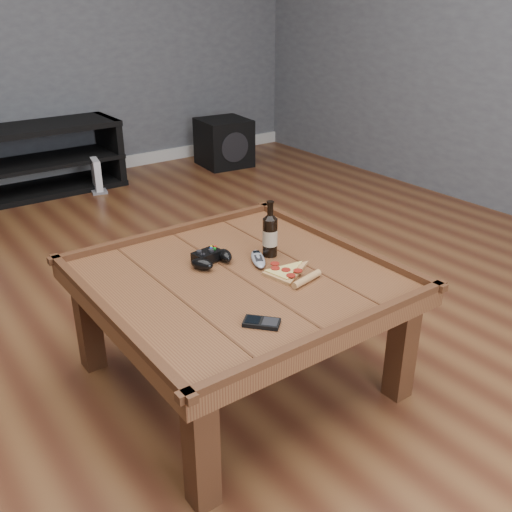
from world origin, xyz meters
TOP-DOWN VIEW (x-y plane):
  - ground at (0.00, 0.00)m, footprint 6.00×6.00m
  - baseboard at (0.00, 2.99)m, footprint 5.00×0.02m
  - coffee_table at (0.00, 0.00)m, footprint 1.03×1.03m
  - media_console at (0.00, 2.75)m, footprint 1.40×0.45m
  - beer_bottle at (0.19, 0.07)m, footprint 0.06×0.06m
  - game_controller at (-0.03, 0.14)m, footprint 0.18×0.13m
  - pizza_slice at (0.14, -0.11)m, footprint 0.20×0.27m
  - smartphone at (-0.13, -0.31)m, footprint 0.12×0.12m
  - remote_control at (0.12, 0.05)m, footprint 0.12×0.16m
  - subwoofer at (1.62, 2.57)m, footprint 0.43×0.43m
  - game_console at (0.45, 2.53)m, footprint 0.15×0.21m

SIDE VIEW (x-z plane):
  - ground at x=0.00m, z-range 0.00..0.00m
  - baseboard at x=0.00m, z-range 0.00..0.10m
  - game_console at x=0.45m, z-range -0.01..0.23m
  - subwoofer at x=1.62m, z-range 0.00..0.39m
  - media_console at x=0.00m, z-range 0.00..0.50m
  - coffee_table at x=0.00m, z-range 0.15..0.63m
  - smartphone at x=-0.13m, z-range 0.45..0.46m
  - pizza_slice at x=0.14m, z-range 0.45..0.47m
  - remote_control at x=0.12m, z-range 0.45..0.47m
  - game_controller at x=-0.03m, z-range 0.45..0.50m
  - beer_bottle at x=0.19m, z-range 0.43..0.65m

